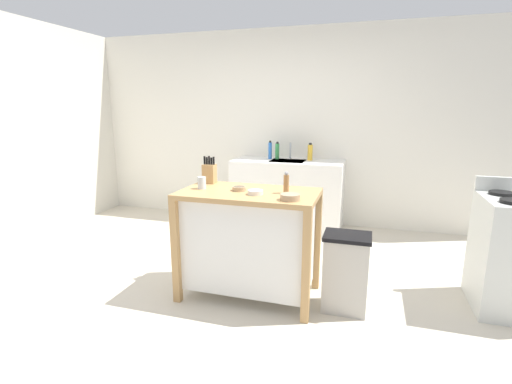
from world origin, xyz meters
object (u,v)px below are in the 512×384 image
bottle_dish_soap (277,151)px  sink_faucet (290,151)px  kitchen_island (249,238)px  bottle_spray_cleaner (270,150)px  bowl_ceramic_small (290,197)px  bottle_hand_soap (310,152)px  trash_bin (346,272)px  drinking_cup (202,183)px  bowl_ceramic_wide (239,188)px  knife_block (209,173)px  bowl_stoneware_deep (255,192)px  pepper_grinder (286,183)px

bottle_dish_soap → sink_faucet: bearing=14.7°
kitchen_island → bottle_spray_cleaner: bearing=99.9°
sink_faucet → bowl_ceramic_small: bearing=-78.2°
kitchen_island → bottle_hand_soap: 2.10m
bowl_ceramic_small → bottle_dish_soap: (-0.64, 2.21, 0.07)m
trash_bin → bottle_spray_cleaner: bearing=119.8°
kitchen_island → drinking_cup: bearing=-177.0°
bottle_spray_cleaner → trash_bin: bearing=-60.2°
bowl_ceramic_wide → bottle_hand_soap: bottle_hand_soap is taller
kitchen_island → knife_block: knife_block is taller
bowl_ceramic_small → bowl_ceramic_wide: 0.51m
drinking_cup → bottle_dish_soap: size_ratio=0.44×
bowl_stoneware_deep → drinking_cup: size_ratio=1.19×
kitchen_island → bowl_ceramic_small: bearing=-26.7°
knife_block → bowl_ceramic_wide: bearing=-31.2°
sink_faucet → bottle_hand_soap: 0.27m
kitchen_island → trash_bin: size_ratio=1.79×
bottle_hand_soap → bottle_spray_cleaner: bottle_spray_cleaner is taller
knife_block → kitchen_island: bearing=-26.2°
bowl_ceramic_small → pepper_grinder: size_ratio=0.84×
knife_block → trash_bin: 1.45m
pepper_grinder → sink_faucet: bearing=100.9°
kitchen_island → bottle_hand_soap: size_ratio=4.99×
bowl_ceramic_wide → pepper_grinder: (0.39, 0.02, 0.06)m
bowl_ceramic_small → sink_faucet: (-0.47, 2.26, 0.07)m
bowl_ceramic_small → trash_bin: 0.77m
knife_block → pepper_grinder: (0.75, -0.19, -0.01)m
bottle_dish_soap → bowl_ceramic_small: bearing=-73.9°
bowl_ceramic_wide → bottle_dish_soap: bearing=94.9°
bottle_spray_cleaner → bottle_dish_soap: bearing=13.1°
bowl_stoneware_deep → pepper_grinder: (0.22, 0.12, 0.06)m
kitchen_island → drinking_cup: (-0.41, -0.02, 0.45)m
bowl_ceramic_wide → drinking_cup: (-0.32, -0.02, 0.03)m
bowl_stoneware_deep → bottle_dish_soap: 2.14m
pepper_grinder → bottle_hand_soap: size_ratio=0.78×
sink_faucet → knife_block: bearing=-100.9°
sink_faucet → bottle_hand_soap: (0.27, -0.03, -0.00)m
bottle_hand_soap → kitchen_island: bearing=-95.1°
bowl_ceramic_small → sink_faucet: 2.30m
drinking_cup → bowl_ceramic_wide: bearing=3.9°
bowl_ceramic_wide → drinking_cup: size_ratio=1.11×
sink_faucet → bottle_dish_soap: (-0.17, -0.04, -0.00)m
kitchen_island → bowl_stoneware_deep: 0.44m
knife_block → bowl_ceramic_small: size_ratio=1.67×
bottle_spray_cleaner → knife_block: bearing=-93.0°
bowl_ceramic_wide → bottle_spray_cleaner: (-0.26, 2.00, 0.08)m
bowl_ceramic_small → trash_bin: (0.42, 0.18, -0.62)m
trash_bin → bottle_dish_soap: size_ratio=2.75×
bowl_ceramic_small → trash_bin: bowl_ceramic_small is taller
pepper_grinder → bowl_ceramic_wide: bearing=-176.7°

